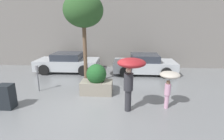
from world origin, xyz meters
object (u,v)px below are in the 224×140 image
parking_meter (37,73)px  person_child (169,79)px  planter_box (97,80)px  person_adult (131,71)px  parked_car_far (144,64)px  street_tree (83,11)px  parked_car_near (68,63)px  newspaper_box (6,97)px

parking_meter → person_child: bearing=-12.8°
planter_box → person_adult: size_ratio=0.71×
person_child → parked_car_far: 4.50m
street_tree → person_adult: bearing=-52.5°
parked_car_far → parked_car_near: bearing=88.7°
person_adult → person_child: bearing=72.7°
person_child → parked_car_near: bearing=83.8°
street_tree → parked_car_far: bearing=34.3°
person_adult → parked_car_near: 6.37m
street_tree → parking_meter: bearing=-151.0°
parked_car_near → parked_car_far: bearing=-92.7°
person_child → parked_car_near: size_ratio=0.35×
person_child → parked_car_near: (-5.15, 4.63, -0.54)m
planter_box → parked_car_near: size_ratio=0.35×
person_adult → parked_car_near: (-3.76, 5.06, -0.94)m
parking_meter → person_adult: bearing=-22.2°
person_adult → parking_meter: size_ratio=1.61×
planter_box → newspaper_box: (-3.04, -1.58, -0.15)m
parking_meter → newspaper_box: (-0.37, -1.67, -0.41)m
planter_box → parked_car_far: planter_box is taller
planter_box → parked_car_far: bearing=53.8°
parked_car_near → parking_meter: bearing=174.4°
person_adult → street_tree: street_tree is taller
parked_car_near → parked_car_far: size_ratio=1.04×
person_child → parked_car_far: size_ratio=0.37×
parked_car_near → parking_meter: (-0.30, -3.40, 0.30)m
parking_meter → newspaper_box: 1.76m
parked_car_far → street_tree: street_tree is taller
parked_car_far → parking_meter: parking_meter is taller
parked_car_near → newspaper_box: size_ratio=4.29×
person_adult → person_child: person_adult is taller
person_adult → parked_car_near: person_adult is taller
planter_box → street_tree: street_tree is taller
parked_car_near → parking_meter: 3.43m
person_child → street_tree: (-3.50, 2.32, 2.43)m
street_tree → newspaper_box: bearing=-130.2°
parked_car_far → street_tree: (-3.14, -2.14, 2.97)m
person_adult → parked_car_far: size_ratio=0.51×
person_adult → newspaper_box: person_adult is taller
parked_car_far → parking_meter: 6.03m
street_tree → newspaper_box: street_tree is taller
person_adult → parking_meter: bearing=-146.3°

